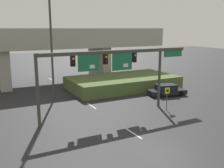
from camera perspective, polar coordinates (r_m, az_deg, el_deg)
name	(u,v)px	position (r m, az deg, el deg)	size (l,w,h in m)	color
ground_plane	(164,153)	(18.66, 11.20, -14.55)	(160.00, 160.00, 0.00)	#262628
lane_markings	(92,106)	(28.62, -4.45, -4.79)	(0.14, 36.49, 0.01)	silver
signal_gantry	(114,63)	(24.87, 0.48, 4.64)	(15.81, 0.44, 6.26)	#383D33
speed_limit_sign	(167,95)	(27.31, 11.89, -2.42)	(0.60, 0.11, 2.41)	#4C4C4C
highway_light_pole_near	(50,21)	(30.73, -13.28, 13.10)	(0.70, 0.36, 17.25)	#383D33
overpass_bridge	(54,45)	(40.70, -12.44, 8.39)	(34.95, 7.46, 8.26)	#A39E93
grass_embankment	(123,82)	(36.88, 2.36, 0.38)	(14.88, 8.01, 1.63)	#4C6033
parked_sedan_near_right	(167,90)	(33.49, 11.84, -1.36)	(4.92, 2.74, 1.41)	black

